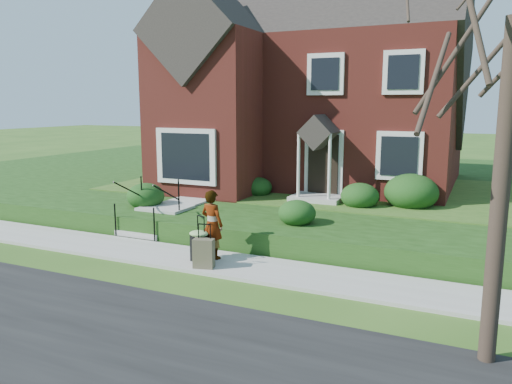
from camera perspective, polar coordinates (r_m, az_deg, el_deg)
The scene contains 11 objects.
ground at distance 11.95m, azimuth -6.65°, elevation -7.91°, with size 120.00×120.00×0.00m, color #2D5119.
street at distance 8.42m, azimuth -25.41°, elevation -16.76°, with size 60.00×6.00×0.01m, color black.
sidewalk at distance 11.94m, azimuth -6.66°, elevation -7.73°, with size 60.00×1.60×0.08m, color #9E9B93.
terrace at distance 20.95m, azimuth 18.98°, elevation 0.21°, with size 44.00×20.00×0.60m, color #18380F.
walkway at distance 17.22m, azimuth -5.18°, elevation -0.19°, with size 1.20×6.00×0.06m, color #9E9B93.
main_house at distance 20.32m, azimuth 7.15°, elevation 14.44°, with size 10.40×10.20×9.40m.
front_steps at distance 14.65m, azimuth -11.32°, elevation -2.76°, with size 1.40×2.02×1.50m.
foundation_shrubs at distance 15.68m, azimuth 4.32°, elevation 0.43°, with size 9.62×4.74×1.12m.
woman at distance 11.71m, azimuth -5.04°, elevation -3.70°, with size 0.59×0.39×1.63m, color #999999.
suitcase_black at distance 11.56m, azimuth -6.54°, elevation -5.95°, with size 0.55×0.50×1.08m.
suitcase_olive at distance 11.17m, azimuth -5.99°, elevation -6.98°, with size 0.50×0.35×0.99m.
Camera 1 is at (5.96, -9.69, 3.66)m, focal length 35.00 mm.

